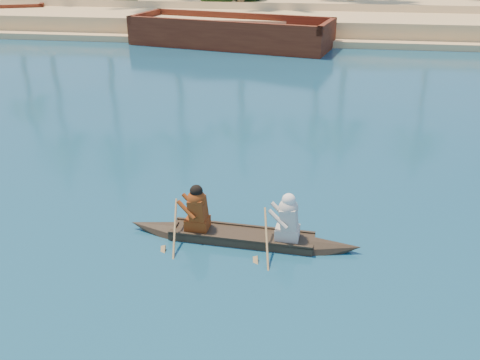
# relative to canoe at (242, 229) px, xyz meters

# --- Properties ---
(ground) EXTENTS (160.00, 160.00, 0.00)m
(ground) POSITION_rel_canoe_xyz_m (-2.89, 0.01, -0.27)
(ground) COLOR navy
(ground) RESTS_ON ground
(shrub_cluster) EXTENTS (100.00, 6.00, 2.40)m
(shrub_cluster) POSITION_rel_canoe_xyz_m (-2.89, 31.51, 0.93)
(shrub_cluster) COLOR black
(shrub_cluster) RESTS_ON ground
(canoe) EXTENTS (5.07, 1.01, 1.39)m
(canoe) POSITION_rel_canoe_xyz_m (0.00, 0.00, 0.00)
(canoe) COLOR #30261A
(canoe) RESTS_ON ground
(barge_mid) EXTENTS (12.23, 6.29, 1.94)m
(barge_mid) POSITION_rel_canoe_xyz_m (-3.76, 22.01, 0.41)
(barge_mid) COLOR maroon
(barge_mid) RESTS_ON ground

